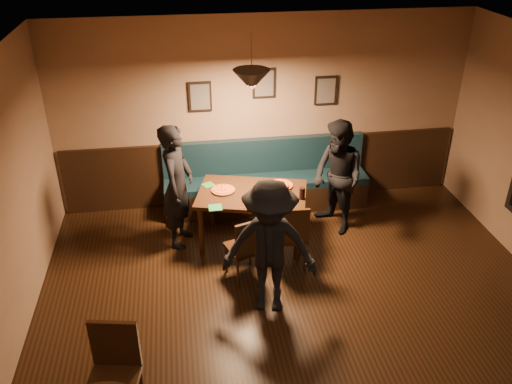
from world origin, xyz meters
TOP-DOWN VIEW (x-y plane):
  - floor at (0.00, 0.00)m, footprint 7.00×7.00m
  - ceiling at (0.00, 0.00)m, footprint 7.00×7.00m
  - wall_back at (0.00, 3.50)m, footprint 6.00×0.00m
  - wainscot at (0.00, 3.47)m, footprint 5.88×0.06m
  - booth_bench at (0.00, 3.20)m, footprint 3.00×0.60m
  - picture_left at (-0.90, 3.47)m, footprint 0.32×0.04m
  - picture_center at (0.00, 3.47)m, footprint 0.32×0.04m
  - picture_right at (0.90, 3.47)m, footprint 0.32×0.04m
  - pendant_lamp at (-0.34, 2.32)m, footprint 0.44×0.44m
  - dining_table at (-0.34, 2.32)m, footprint 1.58×1.23m
  - chair_near_left at (-0.55, 1.57)m, footprint 0.49×0.49m
  - chair_near_right at (0.05, 1.73)m, footprint 0.43×0.43m
  - diner_left at (-1.30, 2.47)m, footprint 0.58×0.71m
  - diner_right at (0.86, 2.48)m, footprint 0.86×0.95m
  - diner_front at (-0.35, 0.98)m, footprint 1.15×0.82m
  - pizza_a at (-0.71, 2.42)m, footprint 0.35×0.35m
  - pizza_b at (-0.33, 2.13)m, footprint 0.40×0.40m
  - pizza_c at (0.06, 2.44)m, footprint 0.38×0.38m
  - soda_glass at (0.27, 2.07)m, footprint 0.08×0.08m
  - tabasco_bottle at (0.12, 2.25)m, footprint 0.03×0.03m
  - napkin_a at (-0.89, 2.62)m, footprint 0.20×0.20m
  - napkin_b at (-0.85, 2.01)m, footprint 0.17×0.17m
  - cutlery_set at (-0.39, 1.93)m, footprint 0.18×0.08m
  - cafe_chair_far at (-1.94, -0.32)m, footprint 0.50×0.50m

SIDE VIEW (x-z plane):
  - floor at x=0.00m, z-range 0.00..0.00m
  - dining_table at x=-0.34m, z-range 0.00..0.75m
  - chair_near_left at x=-0.55m, z-range 0.00..0.88m
  - chair_near_right at x=0.05m, z-range 0.00..0.91m
  - cafe_chair_far at x=-1.94m, z-range 0.00..0.97m
  - wainscot at x=0.00m, z-range 0.00..1.00m
  - booth_bench at x=0.00m, z-range 0.00..1.00m
  - cutlery_set at x=-0.39m, z-range 0.75..0.75m
  - napkin_a at x=-0.89m, z-range 0.75..0.76m
  - napkin_b at x=-0.85m, z-range 0.75..0.76m
  - pizza_a at x=-0.71m, z-range 0.75..0.78m
  - pizza_c at x=0.06m, z-range 0.75..0.79m
  - pizza_b at x=-0.33m, z-range 0.75..0.79m
  - diner_right at x=0.86m, z-range 0.00..1.60m
  - diner_front at x=-0.35m, z-range 0.00..1.60m
  - tabasco_bottle at x=0.12m, z-range 0.75..0.87m
  - soda_glass at x=0.27m, z-range 0.75..0.91m
  - diner_left at x=-1.30m, z-range 0.00..1.69m
  - wall_back at x=0.00m, z-range -1.60..4.40m
  - picture_left at x=-0.90m, z-range 1.49..1.91m
  - picture_right at x=0.90m, z-range 1.49..1.91m
  - picture_center at x=0.00m, z-range 1.64..2.06m
  - pendant_lamp at x=-0.34m, z-range 2.12..2.38m
  - ceiling at x=0.00m, z-range 2.80..2.80m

